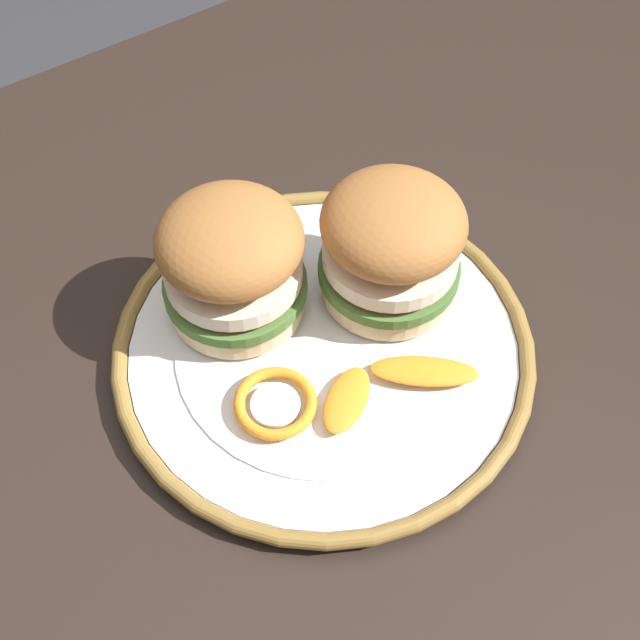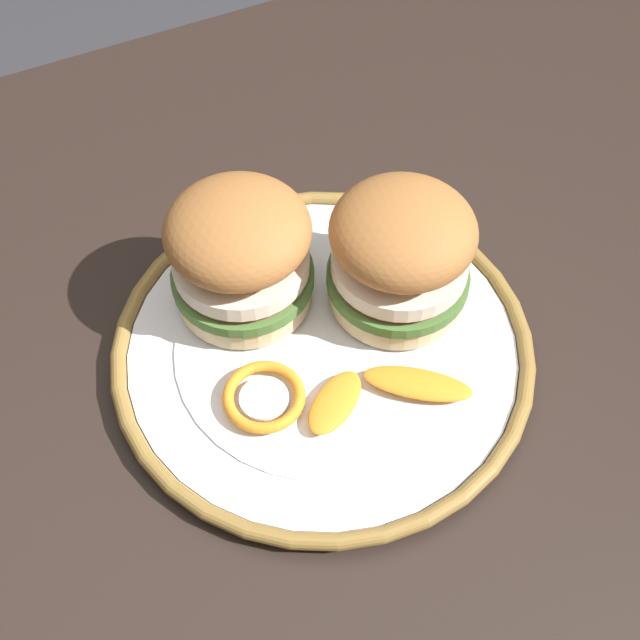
{
  "view_description": "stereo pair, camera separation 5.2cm",
  "coord_description": "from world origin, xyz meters",
  "views": [
    {
      "loc": [
        0.13,
        0.29,
        1.25
      ],
      "look_at": [
        -0.07,
        -0.0,
        0.75
      ],
      "focal_mm": 47.3,
      "sensor_mm": 36.0,
      "label": 1
    },
    {
      "loc": [
        0.08,
        0.32,
        1.25
      ],
      "look_at": [
        -0.07,
        -0.0,
        0.75
      ],
      "focal_mm": 47.3,
      "sensor_mm": 36.0,
      "label": 2
    }
  ],
  "objects": [
    {
      "name": "dining_table",
      "position": [
        0.0,
        0.0,
        0.62
      ],
      "size": [
        1.31,
        0.87,
        0.71
      ],
      "color": "black",
      "rests_on": "ground"
    },
    {
      "name": "dinner_plate",
      "position": [
        -0.07,
        -0.0,
        0.72
      ],
      "size": [
        0.32,
        0.32,
        0.02
      ],
      "color": "white",
      "rests_on": "dining_table"
    },
    {
      "name": "sandwich_half_left",
      "position": [
        -0.04,
        -0.07,
        0.78
      ],
      "size": [
        0.14,
        0.14,
        0.1
      ],
      "color": "beige",
      "rests_on": "dinner_plate"
    },
    {
      "name": "sandwich_half_right",
      "position": [
        -0.14,
        -0.01,
        0.78
      ],
      "size": [
        0.15,
        0.15,
        0.1
      ],
      "color": "beige",
      "rests_on": "dinner_plate"
    },
    {
      "name": "orange_peel_curled",
      "position": [
        -0.01,
        0.03,
        0.73
      ],
      "size": [
        0.08,
        0.08,
        0.01
      ],
      "color": "orange",
      "rests_on": "dinner_plate"
    },
    {
      "name": "orange_peel_strip_long",
      "position": [
        -0.06,
        0.05,
        0.73
      ],
      "size": [
        0.06,
        0.06,
        0.01
      ],
      "color": "orange",
      "rests_on": "dinner_plate"
    },
    {
      "name": "orange_peel_strip_short",
      "position": [
        -0.12,
        0.06,
        0.73
      ],
      "size": [
        0.08,
        0.07,
        0.01
      ],
      "color": "orange",
      "rests_on": "dinner_plate"
    }
  ]
}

